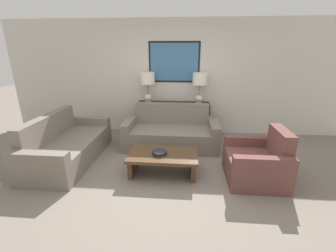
{
  "coord_description": "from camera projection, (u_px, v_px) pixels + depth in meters",
  "views": [
    {
      "loc": [
        0.31,
        -3.03,
        1.97
      ],
      "look_at": [
        -0.02,
        0.84,
        0.65
      ],
      "focal_mm": 24.0,
      "sensor_mm": 36.0,
      "label": 1
    }
  ],
  "objects": [
    {
      "name": "table_lamp_left",
      "position": [
        148.0,
        81.0,
        5.16
      ],
      "size": [
        0.33,
        0.33,
        0.69
      ],
      "color": "silver",
      "rests_on": "console_table"
    },
    {
      "name": "decorative_bowl",
      "position": [
        159.0,
        153.0,
        3.63
      ],
      "size": [
        0.24,
        0.24,
        0.06
      ],
      "color": "#232328",
      "rests_on": "coffee_table"
    },
    {
      "name": "couch_by_side",
      "position": [
        67.0,
        146.0,
        4.16
      ],
      "size": [
        0.92,
        1.95,
        0.86
      ],
      "color": "slate",
      "rests_on": "ground_plane"
    },
    {
      "name": "back_wall",
      "position": [
        174.0,
        78.0,
        5.36
      ],
      "size": [
        8.12,
        0.12,
        2.65
      ],
      "color": "beige",
      "rests_on": "ground_plane"
    },
    {
      "name": "coffee_table",
      "position": [
        163.0,
        159.0,
        3.69
      ],
      "size": [
        1.13,
        0.65,
        0.36
      ],
      "color": "#4C331E",
      "rests_on": "ground_plane"
    },
    {
      "name": "ground_plane",
      "position": [
        164.0,
        182.0,
        3.52
      ],
      "size": [
        20.0,
        20.0,
        0.0
      ],
      "primitive_type": "plane",
      "color": "slate"
    },
    {
      "name": "table_lamp_right",
      "position": [
        200.0,
        82.0,
        5.06
      ],
      "size": [
        0.33,
        0.33,
        0.69
      ],
      "color": "silver",
      "rests_on": "console_table"
    },
    {
      "name": "couch_by_back_wall",
      "position": [
        171.0,
        133.0,
        4.8
      ],
      "size": [
        1.95,
        0.92,
        0.86
      ],
      "color": "slate",
      "rests_on": "ground_plane"
    },
    {
      "name": "armchair_near_back_wall",
      "position": [
        257.0,
        163.0,
        3.53
      ],
      "size": [
        0.86,
        0.92,
        0.85
      ],
      "color": "brown",
      "rests_on": "ground_plane"
    },
    {
      "name": "console_table",
      "position": [
        173.0,
        119.0,
        5.4
      ],
      "size": [
        1.7,
        0.39,
        0.79
      ],
      "color": "#332319",
      "rests_on": "ground_plane"
    }
  ]
}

